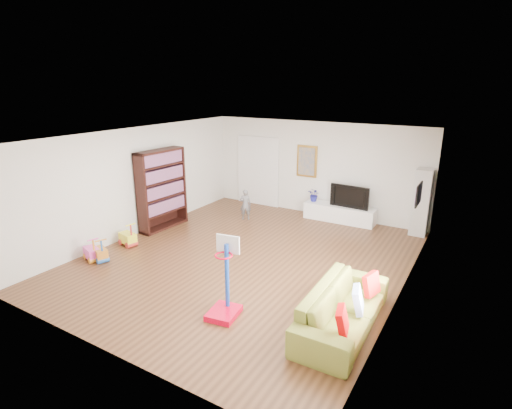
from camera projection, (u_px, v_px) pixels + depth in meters
The scene contains 25 objects.
floor at pixel (247, 258), 8.86m from camera, with size 6.50×7.50×0.00m, color brown.
ceiling at pixel (246, 136), 8.06m from camera, with size 6.50×7.50×0.00m, color white.
wall_back at pixel (315, 169), 11.54m from camera, with size 6.50×0.00×2.70m, color silver.
wall_front at pixel (99, 268), 5.38m from camera, with size 6.50×0.00×2.70m, color silver.
wall_left at pixel (137, 182), 10.05m from camera, with size 0.00×7.50×2.70m, color silver.
wall_right at pixel (406, 228), 6.87m from camera, with size 0.00×7.50×2.70m, color silver.
navy_accent at pixel (422, 183), 7.88m from camera, with size 0.01×3.20×1.70m, color black.
olive_wainscot at pixel (414, 246), 8.28m from camera, with size 0.01×3.20×1.00m, color brown.
doorway at pixel (258, 172), 12.53m from camera, with size 1.45×0.06×2.10m, color white.
painting_back at pixel (307, 161), 11.57m from camera, with size 0.62×0.06×0.92m, color gold.
artwork_right at pixel (419, 194), 8.16m from camera, with size 0.04×0.56×0.46m, color #7F3F8C.
media_console at pixel (339, 213), 11.17m from camera, with size 1.97×0.49×0.46m, color white.
tall_cabinet at pixel (421, 202), 10.01m from camera, with size 0.40×0.40×1.71m, color silver.
bookshelf at pixel (162, 190), 10.47m from camera, with size 0.38×1.44×2.10m, color black.
sofa at pixel (343, 308), 6.29m from camera, with size 2.33×0.91×0.68m, color olive.
basketball_hoop at pixel (223, 279), 6.49m from camera, with size 0.47×0.58×1.38m, color red.
ride_on_yellow at pixel (127, 234), 9.49m from camera, with size 0.43×0.27×0.58m, color yellow.
ride_on_orange at pixel (100, 249), 8.68m from camera, with size 0.41×0.25×0.54m, color orange.
ride_on_pink at pixel (91, 249), 8.70m from camera, with size 0.41×0.25×0.55m, color #F34AB8.
child at pixel (245, 205), 11.26m from camera, with size 0.32×0.21×0.88m, color slate.
tv at pixel (351, 196), 10.90m from camera, with size 1.09×0.14×0.63m, color black.
vase_plant at pixel (314, 195), 11.44m from camera, with size 0.35×0.30×0.39m, color navy.
pillow_left at pixel (342, 321), 5.61m from camera, with size 0.10×0.37×0.37m, color red.
pillow_center at pixel (358, 300), 6.15m from camera, with size 0.10×0.38×0.38m, color silver.
pillow_right at pixel (371, 284), 6.63m from camera, with size 0.10×0.37×0.37m, color #AD0E0B.
Camera 1 is at (4.33, -6.86, 3.75)m, focal length 28.00 mm.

